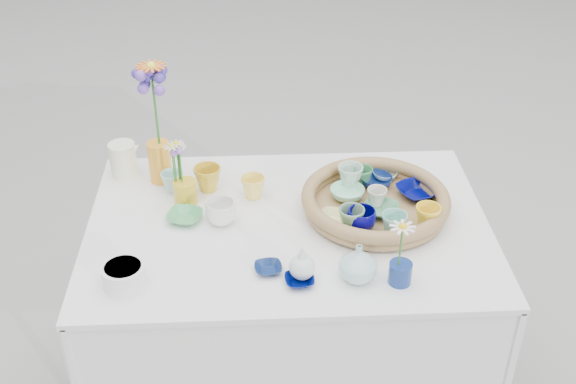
{
  "coord_description": "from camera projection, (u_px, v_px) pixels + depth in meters",
  "views": [
    {
      "loc": [
        -0.09,
        -1.84,
        2.09
      ],
      "look_at": [
        0.0,
        0.02,
        0.87
      ],
      "focal_mm": 45.0,
      "sensor_mm": 36.0,
      "label": 1
    }
  ],
  "objects": [
    {
      "name": "single_daisy",
      "position": [
        401.0,
        246.0,
        1.96
      ],
      "size": [
        0.08,
        0.08,
        0.15
      ],
      "primitive_type": null,
      "rotation": [
        0.0,
        0.0,
        -0.0
      ],
      "color": "white",
      "rests_on": "bud_vase_cobalt"
    },
    {
      "name": "tall_vase_yellow",
      "position": [
        160.0,
        162.0,
        2.44
      ],
      "size": [
        0.08,
        0.08,
        0.14
      ],
      "primitive_type": "cylinder",
      "rotation": [
        0.0,
        0.0,
        -0.01
      ],
      "color": "#FAA328",
      "rests_on": "display_table"
    },
    {
      "name": "loose_ceramic_1",
      "position": [
        253.0,
        187.0,
        2.37
      ],
      "size": [
        0.09,
        0.09,
        0.08
      ],
      "primitive_type": "imported",
      "rotation": [
        0.0,
        0.0,
        -0.14
      ],
      "color": "#FFDF5A",
      "rests_on": "display_table"
    },
    {
      "name": "tray_ceramic_3",
      "position": [
        381.0,
        210.0,
        2.27
      ],
      "size": [
        0.14,
        0.14,
        0.03
      ],
      "primitive_type": "imported",
      "rotation": [
        0.0,
        0.0,
        -0.33
      ],
      "color": "#4A9165",
      "rests_on": "wicker_tray"
    },
    {
      "name": "fluted_bowl",
      "position": [
        124.0,
        275.0,
        2.0
      ],
      "size": [
        0.14,
        0.14,
        0.06
      ],
      "primitive_type": null,
      "rotation": [
        0.0,
        0.0,
        0.16
      ],
      "color": "white",
      "rests_on": "display_table"
    },
    {
      "name": "tray_ceramic_1",
      "position": [
        418.0,
        192.0,
        2.36
      ],
      "size": [
        0.17,
        0.17,
        0.03
      ],
      "primitive_type": "imported",
      "rotation": [
        0.0,
        0.0,
        0.4
      ],
      "color": "#020655",
      "rests_on": "wicker_tray"
    },
    {
      "name": "tray_ceramic_2",
      "position": [
        428.0,
        217.0,
        2.2
      ],
      "size": [
        0.1,
        0.1,
        0.07
      ],
      "primitive_type": "imported",
      "rotation": [
        0.0,
        0.0,
        -0.34
      ],
      "color": "yellow",
      "rests_on": "wicker_tray"
    },
    {
      "name": "bud_vase_seafoam",
      "position": [
        358.0,
        263.0,
        2.01
      ],
      "size": [
        0.13,
        0.13,
        0.12
      ],
      "primitive_type": "imported",
      "rotation": [
        0.0,
        0.0,
        0.2
      ],
      "color": "#ABD5D3",
      "rests_on": "display_table"
    },
    {
      "name": "tray_ceramic_4",
      "position": [
        351.0,
        219.0,
        2.19
      ],
      "size": [
        0.09,
        0.09,
        0.07
      ],
      "primitive_type": "imported",
      "rotation": [
        0.0,
        0.0,
        -0.12
      ],
      "color": "#6B986D",
      "rests_on": "wicker_tray"
    },
    {
      "name": "tray_ceramic_9",
      "position": [
        361.0,
        220.0,
        2.19
      ],
      "size": [
        0.11,
        0.11,
        0.07
      ],
      "primitive_type": "imported",
      "rotation": [
        0.0,
        0.0,
        0.35
      ],
      "color": "#07036A",
      "rests_on": "wicker_tray"
    },
    {
      "name": "tray_ceramic_8",
      "position": [
        385.0,
        175.0,
        2.45
      ],
      "size": [
        0.1,
        0.1,
        0.03
      ],
      "primitive_type": "imported",
      "rotation": [
        0.0,
        0.0,
        -0.33
      ],
      "color": "#9DD1EE",
      "rests_on": "wicker_tray"
    },
    {
      "name": "gerbera",
      "position": [
        155.0,
        105.0,
        2.33
      ],
      "size": [
        0.13,
        0.13,
        0.29
      ],
      "primitive_type": null,
      "rotation": [
        0.0,
        0.0,
        -0.13
      ],
      "color": "orange",
      "rests_on": "tall_vase_yellow"
    },
    {
      "name": "tray_ceramic_0",
      "position": [
        376.0,
        181.0,
        2.41
      ],
      "size": [
        0.11,
        0.11,
        0.03
      ],
      "primitive_type": "imported",
      "rotation": [
        0.0,
        0.0,
        0.06
      ],
      "color": "navy",
      "rests_on": "wicker_tray"
    },
    {
      "name": "loose_ceramic_0",
      "position": [
        208.0,
        179.0,
        2.41
      ],
      "size": [
        0.1,
        0.1,
        0.09
      ],
      "primitive_type": "imported",
      "rotation": [
        0.0,
        0.0,
        0.13
      ],
      "color": "gold",
      "rests_on": "display_table"
    },
    {
      "name": "bud_vase_paleblue",
      "position": [
        302.0,
        261.0,
        2.01
      ],
      "size": [
        0.09,
        0.09,
        0.12
      ],
      "primitive_type": null,
      "rotation": [
        0.0,
        0.0,
        0.24
      ],
      "color": "silver",
      "rests_on": "display_table"
    },
    {
      "name": "tray_ceramic_10",
      "position": [
        334.0,
        219.0,
        2.23
      ],
      "size": [
        0.13,
        0.13,
        0.02
      ],
      "primitive_type": "imported",
      "rotation": [
        0.0,
        0.0,
        -0.41
      ],
      "color": "#D5D77E",
      "rests_on": "wicker_tray"
    },
    {
      "name": "loose_ceramic_3",
      "position": [
        221.0,
        212.0,
        2.25
      ],
      "size": [
        0.12,
        0.12,
        0.08
      ],
      "primitive_type": "imported",
      "rotation": [
        0.0,
        0.0,
        0.29
      ],
      "color": "white",
      "rests_on": "display_table"
    },
    {
      "name": "loose_ceramic_5",
      "position": [
        172.0,
        182.0,
        2.41
      ],
      "size": [
        0.09,
        0.09,
        0.07
      ],
      "primitive_type": "imported",
      "rotation": [
        0.0,
        0.0,
        0.22
      ],
      "color": "#A8DACC",
      "rests_on": "display_table"
    },
    {
      "name": "white_pitcher",
      "position": [
        123.0,
        160.0,
        2.47
      ],
      "size": [
        0.15,
        0.14,
        0.12
      ],
      "primitive_type": null,
      "rotation": [
        0.0,
        0.0,
        0.43
      ],
      "color": "white",
      "rests_on": "display_table"
    },
    {
      "name": "loose_ceramic_6",
      "position": [
        300.0,
        280.0,
        2.02
      ],
      "size": [
        0.09,
        0.09,
        0.02
      ],
      "primitive_type": "imported",
      "rotation": [
        0.0,
        0.0,
        0.12
      ],
      "color": "#030D52",
      "rests_on": "display_table"
    },
    {
      "name": "tray_ceramic_5",
      "position": [
        347.0,
        193.0,
        2.34
      ],
      "size": [
        0.13,
        0.13,
        0.04
      ],
      "primitive_type": "imported",
      "rotation": [
        0.0,
        0.0,
        -0.12
      ],
      "color": "#9EE7C3",
      "rests_on": "wicker_tray"
    },
    {
      "name": "tray_ceramic_7",
      "position": [
        377.0,
        197.0,
        2.3
      ],
      "size": [
        0.08,
        0.08,
        0.06
      ],
      "primitive_type": "imported",
      "rotation": [
        0.0,
        0.0,
        -0.25
      ],
      "color": "beige",
      "rests_on": "wicker_tray"
    },
    {
      "name": "tray_ceramic_11",
      "position": [
        394.0,
        225.0,
        2.16
      ],
      "size": [
        0.1,
        0.1,
        0.07
      ],
      "primitive_type": "imported",
      "rotation": [
        0.0,
        0.0,
        -0.38
      ],
      "color": "#78BEAB",
      "rests_on": "wicker_tray"
    },
    {
      "name": "wicker_tray",
      "position": [
        375.0,
        202.0,
        2.3
      ],
      "size": [
        0.47,
        0.47,
        0.08
      ],
      "primitive_type": null,
      "color": "brown",
      "rests_on": "display_table"
    },
    {
      "name": "daisy_posy",
      "position": [
        178.0,
        160.0,
        2.29
      ],
      "size": [
        0.11,
        0.11,
        0.15
      ],
      "primitive_type": null,
      "rotation": [
        0.0,
        0.0,
        0.43
      ],
      "color": "beige",
      "rests_on": "daisy_cup"
    },
    {
      "name": "bud_vase_cobalt",
      "position": [
        400.0,
        273.0,
        2.01
      ],
      "size": [
        0.08,
        0.08,
        0.07
      ],
      "primitive_type": "cylinder",
      "rotation": [
        0.0,
        0.0,
        -0.33
      ],
      "color": "navy",
      "rests_on": "display_table"
    },
    {
      "name": "loose_ceramic_2",
      "position": [
        185.0,
        217.0,
        2.27
      ],
      "size": [
        0.13,
        0.13,
        0.03
      ],
      "primitive_type": "imported",
      "rotation": [
        0.0,
        0.0,
        -0.28
      ],
      "color": "#4CA862",
      "rests_on": "display_table"
    },
    {
      "name": "tray_ceramic_12",
      "position": [
        363.0,
        176.0,
        2.41
      ],
      "size": [
        0.07,
        0.07,
        0.06
      ],
      "primitive_type": "imported",
      "rotation": [
        0.0,
        0.0,
        -0.11
      ],
      "color": "#3B8951",
      "rests_on": "wicker_tray"
    },
    {
      "name": "loose_ceramic_4",
      "position": [
        268.0,
        268.0,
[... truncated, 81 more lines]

